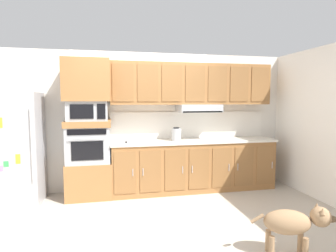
% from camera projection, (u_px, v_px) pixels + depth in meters
% --- Properties ---
extents(ground_plane, '(9.60, 9.60, 0.00)m').
position_uv_depth(ground_plane, '(151.00, 208.00, 4.22)').
color(ground_plane, '#B2A899').
extents(back_kitchen_wall, '(6.20, 0.12, 2.50)m').
position_uv_depth(back_kitchen_wall, '(142.00, 121.00, 5.19)').
color(back_kitchen_wall, silver).
rests_on(back_kitchen_wall, ground).
extents(side_panel_right, '(0.12, 7.10, 2.50)m').
position_uv_depth(side_panel_right, '(315.00, 123.00, 4.69)').
color(side_panel_right, white).
rests_on(side_panel_right, ground).
extents(refrigerator, '(0.76, 0.73, 1.76)m').
position_uv_depth(refrigerator, '(16.00, 148.00, 4.38)').
color(refrigerator, '#ADADB2').
rests_on(refrigerator, ground).
extents(oven_base_cabinet, '(0.74, 0.62, 0.60)m').
position_uv_depth(oven_base_cabinet, '(90.00, 179.00, 4.73)').
color(oven_base_cabinet, '#996638').
rests_on(oven_base_cabinet, ground).
extents(built_in_oven, '(0.70, 0.62, 0.60)m').
position_uv_depth(built_in_oven, '(89.00, 144.00, 4.67)').
color(built_in_oven, '#A8AAAF').
rests_on(built_in_oven, oven_base_cabinet).
extents(appliance_mid_shelf, '(0.74, 0.62, 0.10)m').
position_uv_depth(appliance_mid_shelf, '(88.00, 123.00, 4.64)').
color(appliance_mid_shelf, '#996638').
rests_on(appliance_mid_shelf, built_in_oven).
extents(microwave, '(0.64, 0.54, 0.32)m').
position_uv_depth(microwave, '(88.00, 111.00, 4.62)').
color(microwave, '#A8AAAF').
rests_on(microwave, appliance_mid_shelf).
extents(appliance_upper_cabinet, '(0.74, 0.62, 0.68)m').
position_uv_depth(appliance_upper_cabinet, '(87.00, 81.00, 4.58)').
color(appliance_upper_cabinet, '#996638').
rests_on(appliance_upper_cabinet, microwave).
extents(lower_cabinet_run, '(2.96, 0.63, 0.88)m').
position_uv_depth(lower_cabinet_run, '(194.00, 166.00, 5.09)').
color(lower_cabinet_run, '#996638').
rests_on(lower_cabinet_run, ground).
extents(countertop_slab, '(3.00, 0.64, 0.04)m').
position_uv_depth(countertop_slab, '(194.00, 141.00, 5.06)').
color(countertop_slab, silver).
rests_on(countertop_slab, lower_cabinet_run).
extents(backsplash_panel, '(3.00, 0.02, 0.50)m').
position_uv_depth(backsplash_panel, '(190.00, 125.00, 5.31)').
color(backsplash_panel, white).
rests_on(backsplash_panel, countertop_slab).
extents(upper_cabinet_with_hood, '(2.96, 0.48, 0.88)m').
position_uv_depth(upper_cabinet_with_hood, '(193.00, 86.00, 5.08)').
color(upper_cabinet_with_hood, '#996638').
rests_on(upper_cabinet_with_hood, backsplash_panel).
extents(screwdriver, '(0.14, 0.12, 0.03)m').
position_uv_depth(screwdriver, '(127.00, 142.00, 4.69)').
color(screwdriver, black).
rests_on(screwdriver, countertop_slab).
extents(electric_kettle, '(0.17, 0.17, 0.24)m').
position_uv_depth(electric_kettle, '(176.00, 134.00, 4.92)').
color(electric_kettle, '#A8AAAF').
rests_on(electric_kettle, countertop_slab).
extents(dog, '(0.85, 0.40, 0.56)m').
position_uv_depth(dog, '(294.00, 222.00, 2.90)').
color(dog, '#997551').
rests_on(dog, ground).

